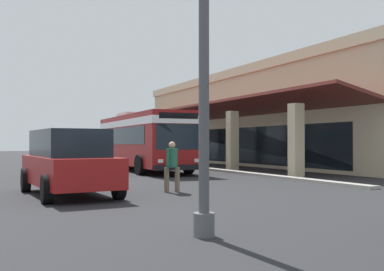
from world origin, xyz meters
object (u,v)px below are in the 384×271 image
(transit_bus, at_px, (143,138))
(parked_suv_red, at_px, (69,161))
(potted_palm, at_px, (140,153))
(pedestrian, at_px, (172,164))

(transit_bus, distance_m, parked_suv_red, 12.43)
(transit_bus, relative_size, parked_suv_red, 2.30)
(parked_suv_red, distance_m, potted_palm, 26.78)
(parked_suv_red, height_order, pedestrian, parked_suv_red)
(parked_suv_red, xyz_separation_m, pedestrian, (0.52, 3.15, -0.12))
(parked_suv_red, bearing_deg, transit_bus, 150.42)
(pedestrian, relative_size, potted_palm, 0.61)
(potted_palm, bearing_deg, pedestrian, -16.73)
(transit_bus, bearing_deg, potted_palm, 161.66)
(parked_suv_red, relative_size, pedestrian, 3.04)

